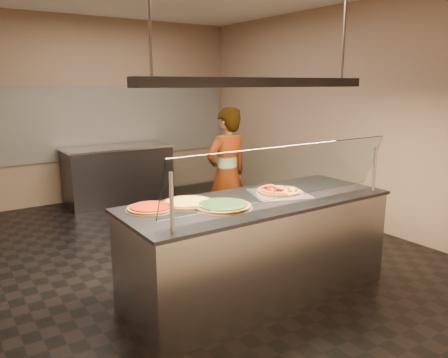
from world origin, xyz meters
TOP-DOWN VIEW (x-y plane):
  - ground at (0.00, 0.00)m, footprint 5.00×6.00m
  - wall_back at (0.00, 3.01)m, footprint 5.00×0.02m
  - wall_front at (0.00, -3.01)m, footprint 5.00×0.02m
  - wall_right at (2.51, 0.00)m, footprint 0.02×6.00m
  - tile_band at (0.00, 2.98)m, footprint 4.90×0.02m
  - serving_counter at (0.02, -1.35)m, footprint 2.48×0.94m
  - sneeze_guard at (0.02, -1.69)m, footprint 2.24×0.18m
  - perforated_tray at (0.30, -1.30)m, footprint 0.64×0.64m
  - half_pizza_pepperoni at (0.20, -1.30)m, footprint 0.33×0.46m
  - half_pizza_sausage at (0.40, -1.31)m, footprint 0.33×0.46m
  - pizza_spinach at (-0.39, -1.39)m, footprint 0.50×0.50m
  - pizza_cheese at (-0.58, -1.14)m, footprint 0.47×0.47m
  - pizza_tomato at (-0.92, -1.11)m, footprint 0.41×0.41m
  - pizza_spatula at (-0.57, -1.31)m, footprint 0.29×0.17m
  - prep_table at (0.17, 2.55)m, footprint 1.72×0.74m
  - worker at (0.68, 0.12)m, footprint 0.64×0.45m
  - heat_lamp_housing at (0.02, -1.35)m, footprint 2.30×0.18m
  - lamp_rod_left at (-0.98, -1.35)m, footprint 0.02×0.02m
  - lamp_rod_right at (1.02, -1.35)m, footprint 0.02×0.02m

SIDE VIEW (x-z plane):
  - ground at x=0.00m, z-range -0.02..0.00m
  - serving_counter at x=0.02m, z-range 0.00..0.93m
  - prep_table at x=0.17m, z-range 0.00..0.93m
  - worker at x=0.68m, z-range 0.00..1.66m
  - perforated_tray at x=0.30m, z-range 0.93..0.94m
  - pizza_tomato at x=-0.92m, z-range 0.93..0.96m
  - pizza_cheese at x=-0.58m, z-range 0.93..0.96m
  - pizza_spinach at x=-0.39m, z-range 0.93..0.96m
  - half_pizza_sausage at x=0.40m, z-range 0.94..0.98m
  - pizza_spatula at x=-0.57m, z-range 0.95..0.97m
  - half_pizza_pepperoni at x=0.20m, z-range 0.94..0.99m
  - sneeze_guard at x=0.02m, z-range 0.96..1.49m
  - tile_band at x=0.00m, z-range 0.70..1.90m
  - wall_back at x=0.00m, z-range 0.00..3.00m
  - wall_front at x=0.00m, z-range 0.00..3.00m
  - wall_right at x=2.51m, z-range 0.00..3.00m
  - heat_lamp_housing at x=0.02m, z-range 1.91..1.99m
  - lamp_rod_left at x=-0.98m, z-range 1.99..3.00m
  - lamp_rod_right at x=1.02m, z-range 1.99..3.00m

